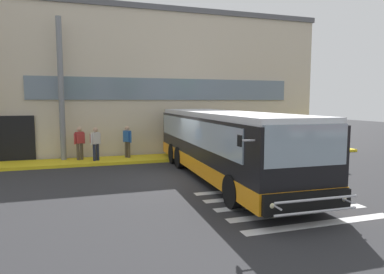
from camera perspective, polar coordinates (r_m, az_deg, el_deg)
ground_plane at (r=13.88m, az=-1.83°, el=-7.02°), size 80.00×90.00×0.02m
bay_paint_stripes at (r=10.94m, az=14.79°, el=-10.71°), size 4.40×3.96×0.01m
terminal_building at (r=24.83m, az=-10.88°, el=8.38°), size 22.76×13.80×8.42m
boarding_curb at (r=18.44m, az=-5.94°, el=-3.54°), size 24.96×2.00×0.15m
entry_support_column at (r=18.45m, az=-21.07°, el=7.45°), size 0.28×0.28×7.13m
bus_main_foreground at (r=13.84m, az=5.17°, el=-1.42°), size 3.28×11.83×2.70m
passenger_near_column at (r=18.19m, az=-18.30°, el=-0.75°), size 0.53×0.37×1.68m
passenger_by_doorway at (r=17.70m, az=-15.87°, el=-0.74°), size 0.52×0.50×1.68m
passenger_at_curb_edge at (r=18.29m, az=-10.78°, el=-0.51°), size 0.41×0.49×1.68m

